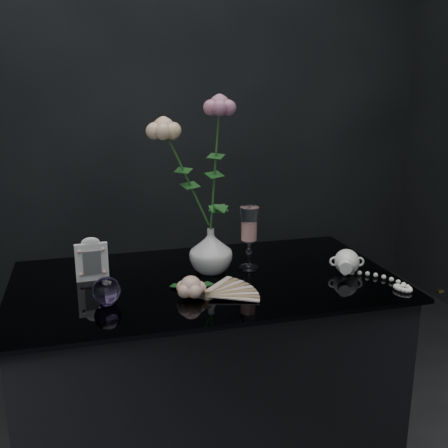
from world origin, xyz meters
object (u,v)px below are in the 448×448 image
object	(u,v)px
vase	(211,251)
pearl_jar	(347,260)
loose_rose	(191,287)
picture_frame	(92,259)
paperweight	(107,290)
wine_glass	(249,238)

from	to	relation	value
vase	pearl_jar	world-z (taller)	vase
pearl_jar	loose_rose	bearing A→B (deg)	-154.89
loose_rose	pearl_jar	distance (m)	0.47
picture_frame	pearl_jar	xyz separation A→B (m)	(0.70, -0.13, -0.03)
picture_frame	loose_rose	xyz separation A→B (m)	(0.24, -0.19, -0.03)
pearl_jar	picture_frame	bearing A→B (deg)	-172.66
loose_rose	pearl_jar	world-z (taller)	pearl_jar
picture_frame	paperweight	xyz separation A→B (m)	(0.03, -0.17, -0.03)
vase	wine_glass	size ratio (longest dim) A/B	0.70
wine_glass	paperweight	world-z (taller)	wine_glass
wine_glass	loose_rose	bearing A→B (deg)	-141.22
paperweight	pearl_jar	xyz separation A→B (m)	(0.67, 0.04, 0.00)
wine_glass	pearl_jar	distance (m)	0.29
vase	pearl_jar	bearing A→B (deg)	-15.76
picture_frame	vase	bearing A→B (deg)	-6.93
vase	loose_rose	size ratio (longest dim) A/B	0.77
vase	paperweight	world-z (taller)	vase
paperweight	picture_frame	bearing A→B (deg)	99.79
paperweight	pearl_jar	world-z (taller)	pearl_jar
wine_glass	loose_rose	xyz separation A→B (m)	(-0.21, -0.17, -0.06)
vase	loose_rose	xyz separation A→B (m)	(-0.09, -0.17, -0.04)
vase	wine_glass	distance (m)	0.12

